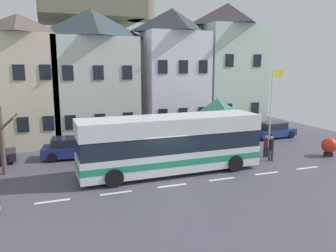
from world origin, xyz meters
name	(u,v)px	position (x,y,z in m)	size (l,w,h in m)	color
ground_plane	(165,179)	(0.00, 0.00, -0.03)	(40.00, 60.00, 0.07)	#494855
townhouse_01	(22,81)	(-7.69, 11.67, 5.07)	(5.24, 5.40, 10.14)	beige
townhouse_02	(93,76)	(-2.14, 11.91, 5.43)	(6.70, 5.88, 10.87)	silver
townhouse_03	(172,73)	(4.87, 11.62, 5.61)	(5.46, 5.31, 11.23)	white
townhouse_04	(226,68)	(10.64, 12.03, 6.04)	(5.69, 6.12, 12.08)	silver
hilltop_castle	(91,56)	(0.71, 35.50, 7.76)	(35.20, 35.20, 21.17)	#5A6D46
transit_bus	(171,145)	(0.72, 0.93, 1.70)	(10.85, 2.85, 3.37)	silver
bus_shelter	(217,109)	(5.69, 4.51, 3.16)	(3.60, 3.60, 3.95)	#473D33
parked_car_00	(213,135)	(6.71, 6.97, 0.63)	(4.03, 2.23, 1.28)	silver
parked_car_02	(273,130)	(12.61, 6.99, 0.67)	(3.95, 2.27, 1.38)	navy
parked_car_03	(75,148)	(-4.37, 6.24, 0.69)	(4.57, 2.46, 1.43)	navy
pedestrian_00	(236,142)	(6.71, 3.41, 0.84)	(0.34, 0.31, 1.66)	#38332D
pedestrian_01	(249,141)	(7.59, 3.13, 0.87)	(0.36, 0.31, 1.64)	#2D2D38
pedestrian_02	(271,147)	(7.84, 0.92, 0.93)	(0.34, 0.32, 1.70)	#38332D
pedestrian_03	(266,145)	(8.14, 1.87, 0.84)	(0.33, 0.29, 1.52)	black
public_bench	(210,137)	(6.50, 7.04, 0.47)	(1.62, 0.48, 0.87)	#33473D
flagpole	(272,103)	(9.46, 3.18, 3.57)	(0.95, 0.10, 6.07)	silver
harbour_buoy	(329,146)	(12.43, 0.51, 0.74)	(1.08, 1.08, 1.33)	black
bare_tree_00	(1,138)	(-8.56, 3.97, 2.16)	(2.32, 1.52, 4.03)	brown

